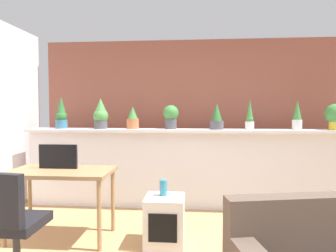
# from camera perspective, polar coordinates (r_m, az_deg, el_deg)

# --- Properties ---
(divider_wall) EXTENTS (4.75, 0.16, 1.09)m
(divider_wall) POSITION_cam_1_polar(r_m,az_deg,el_deg) (4.33, 4.72, -8.32)
(divider_wall) COLOR silver
(divider_wall) RESTS_ON ground
(plant_shelf) EXTENTS (4.75, 0.34, 0.04)m
(plant_shelf) POSITION_cam_1_polar(r_m,az_deg,el_deg) (4.21, 4.75, -0.89)
(plant_shelf) COLOR silver
(plant_shelf) RESTS_ON divider_wall
(brick_wall_behind) EXTENTS (4.75, 0.10, 2.50)m
(brick_wall_behind) POSITION_cam_1_polar(r_m,az_deg,el_deg) (4.85, 4.79, 1.29)
(brick_wall_behind) COLOR brown
(brick_wall_behind) RESTS_ON ground
(potted_plant_0) EXTENTS (0.17, 0.17, 0.47)m
(potted_plant_0) POSITION_cam_1_polar(r_m,az_deg,el_deg) (4.63, -19.53, 2.04)
(potted_plant_0) COLOR #386B84
(potted_plant_0) RESTS_ON plant_shelf
(potted_plant_1) EXTENTS (0.21, 0.21, 0.44)m
(potted_plant_1) POSITION_cam_1_polar(r_m,az_deg,el_deg) (4.41, -12.61, 2.18)
(potted_plant_1) COLOR #4C4C51
(potted_plant_1) RESTS_ON plant_shelf
(potted_plant_2) EXTENTS (0.17, 0.17, 0.32)m
(potted_plant_2) POSITION_cam_1_polar(r_m,az_deg,el_deg) (4.29, -6.70, 1.37)
(potted_plant_2) COLOR #C66B42
(potted_plant_2) RESTS_ON plant_shelf
(potted_plant_3) EXTENTS (0.22, 0.22, 0.34)m
(potted_plant_3) POSITION_cam_1_polar(r_m,az_deg,el_deg) (4.23, 0.54, 1.92)
(potted_plant_3) COLOR #4C4C51
(potted_plant_3) RESTS_ON plant_shelf
(potted_plant_4) EXTENTS (0.19, 0.19, 0.36)m
(potted_plant_4) POSITION_cam_1_polar(r_m,az_deg,el_deg) (4.21, 9.20, 1.53)
(potted_plant_4) COLOR #4C4C51
(potted_plant_4) RESTS_ON plant_shelf
(potted_plant_5) EXTENTS (0.12, 0.12, 0.42)m
(potted_plant_5) POSITION_cam_1_polar(r_m,az_deg,el_deg) (4.24, 15.20, 1.61)
(potted_plant_5) COLOR silver
(potted_plant_5) RESTS_ON plant_shelf
(potted_plant_6) EXTENTS (0.13, 0.13, 0.40)m
(potted_plant_6) POSITION_cam_1_polar(r_m,az_deg,el_deg) (4.44, 23.25, 1.76)
(potted_plant_6) COLOR silver
(potted_plant_6) RESTS_ON plant_shelf
(potted_plant_7) EXTENTS (0.27, 0.27, 0.35)m
(potted_plant_7) POSITION_cam_1_polar(r_m,az_deg,el_deg) (4.62, 29.08, 1.79)
(potted_plant_7) COLOR gold
(potted_plant_7) RESTS_ON plant_shelf
(desk) EXTENTS (1.10, 0.60, 0.75)m
(desk) POSITION_cam_1_polar(r_m,az_deg,el_deg) (3.49, -19.60, -9.21)
(desk) COLOR #99754C
(desk) RESTS_ON ground
(tv_monitor) EXTENTS (0.43, 0.04, 0.27)m
(tv_monitor) POSITION_cam_1_polar(r_m,az_deg,el_deg) (3.55, -20.06, -5.44)
(tv_monitor) COLOR black
(tv_monitor) RESTS_ON desk
(office_chair) EXTENTS (0.47, 0.48, 0.91)m
(office_chair) POSITION_cam_1_polar(r_m,az_deg,el_deg) (2.92, -27.56, -17.45)
(office_chair) COLOR #262628
(office_chair) RESTS_ON ground
(side_cube_shelf) EXTENTS (0.40, 0.41, 0.50)m
(side_cube_shelf) POSITION_cam_1_polar(r_m,az_deg,el_deg) (3.27, -0.64, -17.48)
(side_cube_shelf) COLOR silver
(side_cube_shelf) RESTS_ON ground
(vase_on_shelf) EXTENTS (0.08, 0.08, 0.17)m
(vase_on_shelf) POSITION_cam_1_polar(r_m,az_deg,el_deg) (3.22, -0.89, -11.57)
(vase_on_shelf) COLOR teal
(vase_on_shelf) RESTS_ON side_cube_shelf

